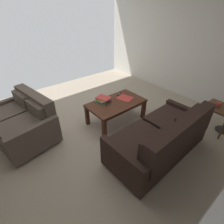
{
  "coord_description": "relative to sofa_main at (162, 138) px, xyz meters",
  "views": [
    {
      "loc": [
        1.48,
        2.35,
        2.15
      ],
      "look_at": [
        0.07,
        0.63,
        0.72
      ],
      "focal_mm": 26.91,
      "sensor_mm": 36.0,
      "label": 1
    }
  ],
  "objects": [
    {
      "name": "coffee_mug",
      "position": [
        -1.34,
        0.22,
        0.22
      ],
      "size": [
        0.1,
        0.08,
        0.1
      ],
      "color": "#B23F38",
      "rests_on": "end_table"
    },
    {
      "name": "loose_magazine",
      "position": [
        -0.34,
        -1.22,
        0.11
      ],
      "size": [
        0.34,
        0.38,
        0.01
      ],
      "primitive_type": "cube",
      "rotation": [
        0.0,
        0.0,
        0.3
      ],
      "color": "#C63833",
      "rests_on": "coffee_table"
    },
    {
      "name": "sofa_main",
      "position": [
        0.0,
        0.0,
        0.0
      ],
      "size": [
        1.76,
        0.88,
        0.85
      ],
      "color": "black",
      "rests_on": "ground"
    },
    {
      "name": "wall_left",
      "position": [
        -2.34,
        -1.3,
        0.89
      ],
      "size": [
        0.12,
        5.19,
        2.51
      ],
      "primitive_type": "cube",
      "color": "silver",
      "rests_on": "ground"
    },
    {
      "name": "tv_remote",
      "position": [
        -0.35,
        -1.43,
        0.12
      ],
      "size": [
        0.16,
        0.12,
        0.02
      ],
      "color": "black",
      "rests_on": "coffee_table"
    },
    {
      "name": "loveseat_near",
      "position": [
        1.57,
        -1.91,
        -0.01
      ],
      "size": [
        1.07,
        1.44,
        0.81
      ],
      "color": "black",
      "rests_on": "ground"
    },
    {
      "name": "book_stack",
      "position": [
        0.11,
        -1.4,
        0.15
      ],
      "size": [
        0.31,
        0.33,
        0.09
      ],
      "color": "#337F51",
      "rests_on": "coffee_table"
    },
    {
      "name": "ground_plane",
      "position": [
        0.41,
        -1.3,
        -0.37
      ],
      "size": [
        5.49,
        5.19,
        0.01
      ],
      "primitive_type": "cube",
      "color": "tan"
    },
    {
      "name": "coffee_table",
      "position": [
        -0.08,
        -1.2,
        0.04
      ],
      "size": [
        1.16,
        0.67,
        0.47
      ],
      "color": "#4C2819",
      "rests_on": "ground"
    },
    {
      "name": "end_table",
      "position": [
        -1.4,
        0.26,
        0.08
      ],
      "size": [
        0.48,
        0.48,
        0.53
      ],
      "color": "brown",
      "rests_on": "ground"
    }
  ]
}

